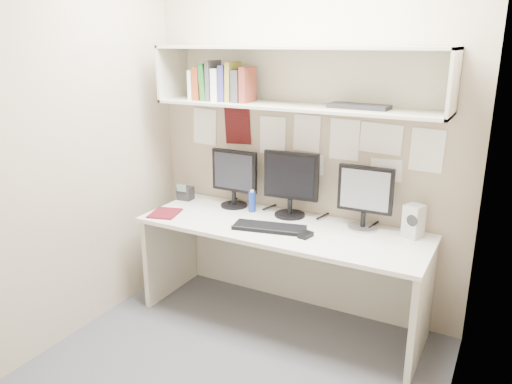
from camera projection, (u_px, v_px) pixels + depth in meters
The scene contains 19 objects.
floor at pixel (236, 368), 3.10m from camera, with size 2.40×2.00×0.01m, color #46464B.
wall_back at pixel (304, 136), 3.57m from camera, with size 2.40×0.02×2.60m, color tan.
wall_front at pixel (98, 221), 1.88m from camera, with size 2.40×0.02×2.60m, color tan.
wall_left at pixel (76, 145), 3.26m from camera, with size 0.02×2.00×2.60m, color tan.
wall_right at pixel (469, 196), 2.18m from camera, with size 0.02×2.00×2.60m, color tan.
desk at pixel (282, 274), 3.54m from camera, with size 2.00×0.70×0.73m.
overhead_hutch at pixel (298, 77), 3.33m from camera, with size 2.00×0.38×0.40m.
pinned_papers at pixel (304, 143), 3.57m from camera, with size 1.92×0.01×0.48m, color white, non-canonical shape.
monitor_left at pixel (234, 176), 3.78m from camera, with size 0.38×0.21×0.44m.
monitor_center at pixel (291, 182), 3.56m from camera, with size 0.41×0.22×0.47m.
monitor_right at pixel (365, 195), 3.32m from camera, with size 0.37×0.20×0.43m.
keyboard at pixel (269, 228), 3.37m from camera, with size 0.49×0.17×0.02m, color black.
mouse at pixel (306, 235), 3.23m from camera, with size 0.06×0.10×0.03m, color black.
speaker at pixel (414, 221), 3.21m from camera, with size 0.14×0.14×0.22m.
blue_bottle at pixel (252, 201), 3.70m from camera, with size 0.05×0.05×0.17m.
maroon_notebook at pixel (165, 213), 3.66m from camera, with size 0.19×0.24×0.01m, color #560E19.
desk_phone at pixel (185, 193), 3.99m from camera, with size 0.12×0.11×0.14m.
book_stack at pixel (222, 83), 3.53m from camera, with size 0.47×0.17×0.28m.
hutch_tray at pixel (359, 106), 3.15m from camera, with size 0.39×0.15×0.03m, color black.
Camera 1 is at (1.36, -2.28, 1.95)m, focal length 35.00 mm.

